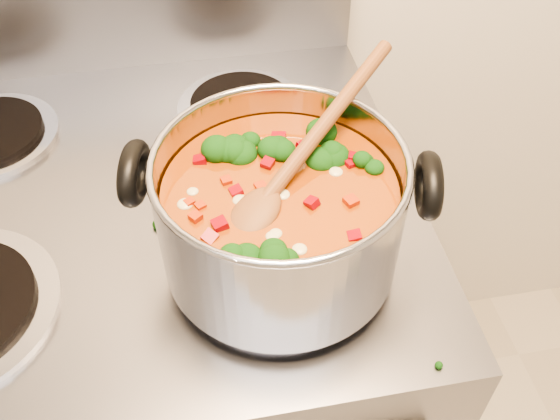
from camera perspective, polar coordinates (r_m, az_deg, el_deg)
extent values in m
cube|color=gray|center=(1.18, -10.26, -14.57)|extent=(0.75, 0.65, 0.92)
cube|color=gray|center=(1.02, -15.38, 16.59)|extent=(0.75, 0.03, 0.16)
cylinder|color=#A5A5AD|center=(0.72, -0.25, -4.90)|extent=(0.23, 0.23, 0.01)
cylinder|color=black|center=(0.71, -0.25, -4.49)|extent=(0.18, 0.18, 0.01)
cylinder|color=#A5A5AD|center=(0.93, -3.53, 9.30)|extent=(0.19, 0.19, 0.01)
cylinder|color=black|center=(0.92, -3.56, 9.70)|extent=(0.15, 0.15, 0.01)
cylinder|color=#A9A9B1|center=(0.65, 0.00, -0.16)|extent=(0.26, 0.26, 0.14)
torus|color=#A9A9B1|center=(0.61, 0.00, 4.34)|extent=(0.26, 0.26, 0.01)
cylinder|color=#8C370C|center=(0.67, 0.00, -1.16)|extent=(0.24, 0.24, 0.10)
torus|color=black|center=(0.64, -13.17, 3.31)|extent=(0.04, 0.08, 0.08)
torus|color=black|center=(0.63, 13.42, 2.21)|extent=(0.04, 0.08, 0.08)
ellipsoid|color=black|center=(0.65, -0.23, 3.48)|extent=(0.04, 0.04, 0.03)
ellipsoid|color=black|center=(0.61, -8.31, -0.10)|extent=(0.04, 0.04, 0.03)
ellipsoid|color=black|center=(0.66, -1.70, 4.51)|extent=(0.04, 0.04, 0.03)
ellipsoid|color=black|center=(0.65, 0.13, 4.04)|extent=(0.04, 0.04, 0.03)
ellipsoid|color=black|center=(0.58, -4.52, -3.56)|extent=(0.04, 0.04, 0.03)
ellipsoid|color=black|center=(0.66, 3.38, 4.79)|extent=(0.04, 0.04, 0.03)
ellipsoid|color=black|center=(0.61, 1.16, 0.72)|extent=(0.04, 0.04, 0.03)
ellipsoid|color=black|center=(0.66, -1.81, 4.72)|extent=(0.04, 0.04, 0.03)
ellipsoid|color=black|center=(0.63, -6.77, 1.75)|extent=(0.04, 0.04, 0.03)
ellipsoid|color=maroon|center=(0.64, -1.28, 2.84)|extent=(0.01, 0.01, 0.01)
ellipsoid|color=maroon|center=(0.65, -3.85, 3.35)|extent=(0.01, 0.01, 0.01)
ellipsoid|color=maroon|center=(0.64, -7.09, 2.77)|extent=(0.01, 0.01, 0.01)
ellipsoid|color=maroon|center=(0.65, -6.79, 3.48)|extent=(0.01, 0.01, 0.01)
ellipsoid|color=maroon|center=(0.70, 3.74, 7.60)|extent=(0.01, 0.01, 0.01)
ellipsoid|color=maroon|center=(0.69, 3.52, 6.58)|extent=(0.01, 0.01, 0.01)
ellipsoid|color=maroon|center=(0.69, 2.82, 6.47)|extent=(0.01, 0.01, 0.01)
ellipsoid|color=maroon|center=(0.59, 5.97, -2.57)|extent=(0.01, 0.01, 0.01)
ellipsoid|color=maroon|center=(0.58, -5.36, -2.75)|extent=(0.01, 0.01, 0.01)
ellipsoid|color=maroon|center=(0.68, -2.22, 5.74)|extent=(0.01, 0.01, 0.01)
ellipsoid|color=maroon|center=(0.59, -3.03, -2.00)|extent=(0.01, 0.01, 0.01)
ellipsoid|color=maroon|center=(0.61, 6.09, -0.03)|extent=(0.01, 0.01, 0.01)
ellipsoid|color=#9E2708|center=(0.69, -6.00, 6.44)|extent=(0.01, 0.01, 0.01)
ellipsoid|color=#9E2708|center=(0.64, 0.11, 3.32)|extent=(0.01, 0.01, 0.01)
ellipsoid|color=#9E2708|center=(0.63, -4.43, 1.84)|extent=(0.01, 0.01, 0.01)
ellipsoid|color=#9E2708|center=(0.70, 2.50, 7.68)|extent=(0.01, 0.01, 0.01)
ellipsoid|color=#9E2708|center=(0.58, -6.20, -2.83)|extent=(0.01, 0.01, 0.01)
ellipsoid|color=#9E2708|center=(0.66, 6.72, 4.46)|extent=(0.01, 0.01, 0.01)
ellipsoid|color=#9E2708|center=(0.56, -1.01, -5.15)|extent=(0.01, 0.01, 0.01)
ellipsoid|color=#9E2708|center=(0.64, 3.36, 2.88)|extent=(0.01, 0.01, 0.01)
ellipsoid|color=#9E2708|center=(0.63, -4.69, 1.93)|extent=(0.01, 0.01, 0.01)
ellipsoid|color=#C0B784|center=(0.61, -2.05, 0.13)|extent=(0.02, 0.02, 0.01)
ellipsoid|color=#C0B784|center=(0.63, -5.78, 1.47)|extent=(0.02, 0.02, 0.01)
ellipsoid|color=#C0B784|center=(0.68, -2.10, 5.90)|extent=(0.02, 0.02, 0.01)
ellipsoid|color=#C0B784|center=(0.59, -0.12, -1.71)|extent=(0.02, 0.02, 0.01)
ellipsoid|color=#C0B784|center=(0.68, -3.44, 6.34)|extent=(0.02, 0.02, 0.01)
ellipsoid|color=#C0B784|center=(0.68, -7.96, 5.24)|extent=(0.02, 0.02, 0.01)
ellipsoid|color=#C0B784|center=(0.59, 1.51, -1.68)|extent=(0.02, 0.02, 0.01)
ellipsoid|color=#C0B784|center=(0.56, 2.69, -5.05)|extent=(0.02, 0.02, 0.01)
ellipsoid|color=#C0B784|center=(0.69, -3.04, 7.09)|extent=(0.02, 0.02, 0.01)
ellipsoid|color=brown|center=(0.61, -2.47, -0.52)|extent=(0.09, 0.09, 0.04)
cylinder|color=brown|center=(0.66, 4.07, 7.81)|extent=(0.19, 0.19, 0.08)
ellipsoid|color=black|center=(0.82, -10.11, 2.66)|extent=(0.01, 0.01, 0.01)
ellipsoid|color=black|center=(0.72, -17.49, -7.31)|extent=(0.01, 0.01, 0.01)
ellipsoid|color=black|center=(0.76, 12.95, -2.56)|extent=(0.01, 0.01, 0.01)
ellipsoid|color=black|center=(0.64, 8.63, -14.79)|extent=(0.01, 0.01, 0.01)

